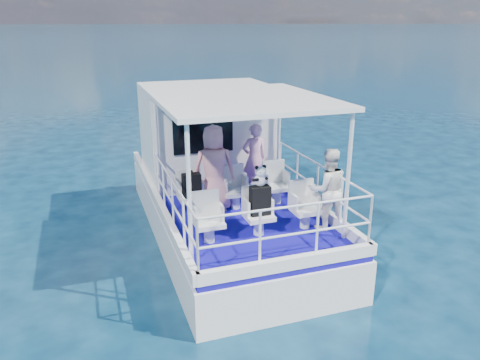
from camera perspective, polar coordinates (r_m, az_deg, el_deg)
name	(u,v)px	position (r m, az deg, el deg)	size (l,w,h in m)	color
ground	(239,252)	(9.63, -0.17, -8.81)	(2000.00, 2000.00, 0.00)	#071F34
hull	(224,232)	(10.49, -1.94, -6.41)	(3.00, 7.00, 1.60)	white
deck	(224,197)	(10.16, -1.99, -2.07)	(2.90, 6.90, 0.10)	#100980
cabin	(207,132)	(11.02, -4.05, 5.82)	(2.85, 2.00, 2.20)	white
canopy	(242,99)	(8.46, 0.25, 9.79)	(3.00, 3.20, 0.08)	white
canopy_posts	(243,161)	(8.66, 0.34, 2.27)	(2.77, 2.97, 2.20)	white
railings	(249,198)	(8.56, 1.05, -2.17)	(2.84, 3.59, 1.00)	white
seat_port_fwd	(191,204)	(9.14, -5.95, -2.98)	(0.48, 0.46, 0.38)	silver
seat_center_fwd	(235,199)	(9.36, -0.57, -2.34)	(0.48, 0.46, 0.38)	silver
seat_stbd_fwd	(277,194)	(9.66, 4.50, -1.71)	(0.48, 0.46, 0.38)	silver
seat_port_aft	(209,231)	(7.97, -3.79, -6.27)	(0.48, 0.46, 0.38)	silver
seat_center_aft	(259,224)	(8.23, 2.29, -5.42)	(0.48, 0.46, 0.38)	silver
seat_stbd_aft	(305,218)	(8.57, 7.93, -4.57)	(0.48, 0.46, 0.38)	silver
passenger_port_fwd	(214,168)	(9.08, -3.18, 1.41)	(0.64, 0.46, 1.71)	pink
passenger_stbd_fwd	(254,158)	(10.10, 1.75, 2.65)	(0.55, 0.36, 1.52)	#E996C0
passenger_stbd_aft	(328,189)	(8.42, 10.63, -1.09)	(0.72, 0.56, 1.49)	white
backpack_port	(192,185)	(8.93, -5.92, -0.65)	(0.35, 0.20, 0.46)	black
backpack_center	(260,201)	(8.06, 2.45, -2.51)	(0.34, 0.19, 0.51)	black
compact_camera	(190,172)	(8.86, -6.13, 0.95)	(0.10, 0.06, 0.06)	black
panda	(260,176)	(7.94, 2.51, 0.53)	(0.24, 0.20, 0.36)	white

